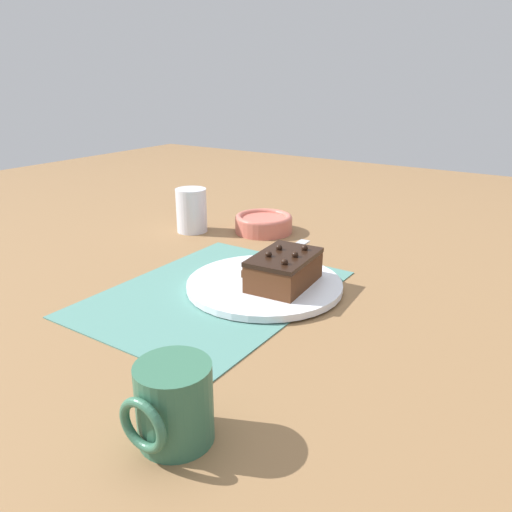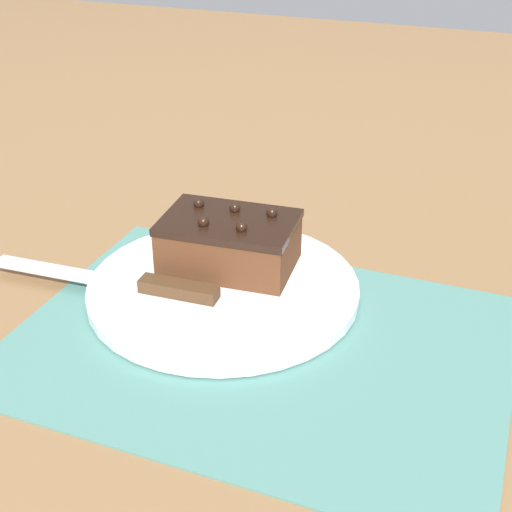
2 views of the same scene
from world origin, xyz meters
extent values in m
plane|color=olive|center=(0.00, 0.00, 0.00)|extent=(3.00, 3.00, 0.00)
cube|color=slate|center=(0.00, 0.00, 0.00)|extent=(0.46, 0.34, 0.00)
cylinder|color=white|center=(-0.07, 0.07, 0.01)|extent=(0.28, 0.28, 0.01)
cube|color=#512D19|center=(-0.07, 0.10, 0.04)|extent=(0.14, 0.10, 0.05)
cube|color=black|center=(-0.07, 0.10, 0.07)|extent=(0.15, 0.10, 0.01)
sphere|color=black|center=(-0.12, 0.12, 0.08)|extent=(0.01, 0.01, 0.01)
sphere|color=black|center=(-0.09, 0.08, 0.08)|extent=(0.01, 0.01, 0.01)
sphere|color=black|center=(-0.08, 0.12, 0.08)|extent=(0.01, 0.01, 0.01)
sphere|color=black|center=(-0.05, 0.08, 0.08)|extent=(0.01, 0.01, 0.01)
sphere|color=black|center=(-0.03, 0.12, 0.08)|extent=(0.01, 0.01, 0.01)
cube|color=#472D19|center=(-0.10, 0.03, 0.02)|extent=(0.08, 0.02, 0.01)
cube|color=#B7BABF|center=(-0.23, 0.02, 0.02)|extent=(0.18, 0.03, 0.00)
cylinder|color=white|center=(-0.27, -0.28, 0.05)|extent=(0.08, 0.08, 0.11)
cylinder|color=#C66656|center=(-0.36, -0.13, 0.02)|extent=(0.14, 0.14, 0.04)
torus|color=#C66656|center=(-0.36, -0.13, 0.04)|extent=(0.14, 0.14, 0.02)
cylinder|color=#33664C|center=(0.32, 0.20, 0.05)|extent=(0.08, 0.08, 0.09)
torus|color=#33664C|center=(0.37, 0.20, 0.05)|extent=(0.01, 0.06, 0.06)
camera|label=1|loc=(0.64, 0.52, 0.37)|focal=35.00mm
camera|label=2|loc=(0.20, -0.51, 0.40)|focal=50.00mm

